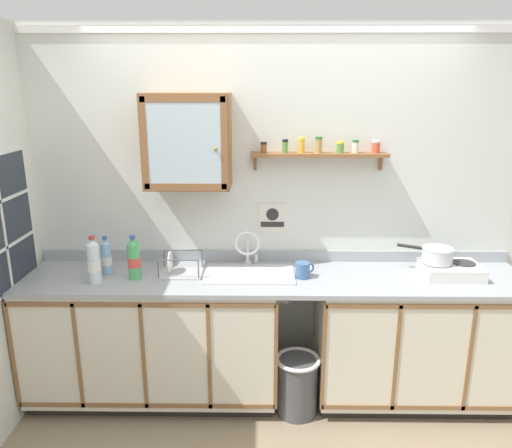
% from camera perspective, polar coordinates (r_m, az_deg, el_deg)
% --- Properties ---
extents(floor, '(6.38, 6.38, 0.00)m').
position_cam_1_polar(floor, '(3.34, 2.31, -23.76)').
color(floor, gray).
rests_on(floor, ground).
extents(back_wall, '(3.98, 0.07, 2.53)m').
position_cam_1_polar(back_wall, '(3.46, 2.21, 1.51)').
color(back_wall, silver).
rests_on(back_wall, ground).
extents(lower_cabinet_run, '(1.69, 0.61, 0.88)m').
position_cam_1_polar(lower_cabinet_run, '(3.54, -11.82, -12.95)').
color(lower_cabinet_run, black).
rests_on(lower_cabinet_run, ground).
extents(lower_cabinet_run_right, '(1.39, 0.61, 0.88)m').
position_cam_1_polar(lower_cabinet_run_right, '(3.63, 18.34, -12.75)').
color(lower_cabinet_run_right, black).
rests_on(lower_cabinet_run_right, ground).
extents(countertop, '(3.34, 0.64, 0.03)m').
position_cam_1_polar(countertop, '(3.27, 2.28, -6.36)').
color(countertop, '#9EA3A8').
rests_on(countertop, lower_cabinet_run).
extents(backsplash, '(3.34, 0.02, 0.08)m').
position_cam_1_polar(backsplash, '(3.52, 2.17, -3.74)').
color(backsplash, '#9EA3A8').
rests_on(backsplash, countertop).
extents(sink, '(0.60, 0.41, 0.41)m').
position_cam_1_polar(sink, '(3.31, -0.77, -6.35)').
color(sink, silver).
rests_on(sink, countertop).
extents(hot_plate_stove, '(0.38, 0.28, 0.09)m').
position_cam_1_polar(hot_plate_stove, '(3.49, 21.81, -5.04)').
color(hot_plate_stove, silver).
rests_on(hot_plate_stove, countertop).
extents(saucepan, '(0.34, 0.23, 0.10)m').
position_cam_1_polar(saucepan, '(3.44, 20.40, -3.36)').
color(saucepan, silver).
rests_on(saucepan, hot_plate_stove).
extents(bottle_water_blue_0, '(0.07, 0.07, 0.26)m').
position_cam_1_polar(bottle_water_blue_0, '(3.42, -17.09, -3.72)').
color(bottle_water_blue_0, '#8CB7E0').
rests_on(bottle_water_blue_0, countertop).
extents(bottle_water_clear_1, '(0.08, 0.08, 0.31)m').
position_cam_1_polar(bottle_water_clear_1, '(3.28, -18.44, -4.20)').
color(bottle_water_clear_1, silver).
rests_on(bottle_water_clear_1, countertop).
extents(bottle_soda_green_2, '(0.09, 0.09, 0.29)m').
position_cam_1_polar(bottle_soda_green_2, '(3.28, -14.08, -4.00)').
color(bottle_soda_green_2, '#4CB266').
rests_on(bottle_soda_green_2, countertop).
extents(dish_rack, '(0.28, 0.22, 0.16)m').
position_cam_1_polar(dish_rack, '(3.32, -8.97, -5.39)').
color(dish_rack, '#B2B2B7').
rests_on(dish_rack, countertop).
extents(mug, '(0.13, 0.10, 0.10)m').
position_cam_1_polar(mug, '(3.23, 5.52, -5.37)').
color(mug, '#3F6699').
rests_on(mug, countertop).
extents(wall_cabinet, '(0.56, 0.32, 0.61)m').
position_cam_1_polar(wall_cabinet, '(3.24, -8.01, 9.55)').
color(wall_cabinet, brown).
extents(spice_shelf, '(0.92, 0.14, 0.23)m').
position_cam_1_polar(spice_shelf, '(3.31, 7.59, 8.30)').
color(spice_shelf, brown).
extents(warning_sign, '(0.19, 0.01, 0.21)m').
position_cam_1_polar(warning_sign, '(3.44, 1.93, 0.71)').
color(warning_sign, silver).
extents(window, '(0.03, 0.76, 0.87)m').
position_cam_1_polar(window, '(3.35, -27.66, -0.12)').
color(window, '#262D38').
extents(trash_bin, '(0.30, 0.30, 0.41)m').
position_cam_1_polar(trash_bin, '(3.43, 4.83, -18.14)').
color(trash_bin, '#4C4C51').
rests_on(trash_bin, ground).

